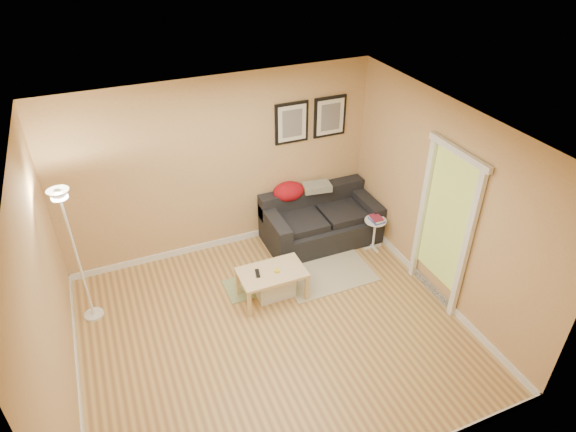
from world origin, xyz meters
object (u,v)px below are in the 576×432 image
object	(u,v)px
storage_bin	(274,284)
side_table	(374,234)
coffee_table	(272,284)
sofa	(321,219)
book_stack	(377,219)
floor_lamp	(78,261)

from	to	relation	value
storage_bin	side_table	distance (m)	1.80
side_table	coffee_table	bearing A→B (deg)	-166.68
sofa	book_stack	bearing A→B (deg)	-38.80
storage_bin	coffee_table	bearing A→B (deg)	-131.79
sofa	side_table	world-z (taller)	sofa
sofa	side_table	bearing A→B (deg)	-37.92
sofa	side_table	distance (m)	0.82
coffee_table	storage_bin	bearing A→B (deg)	26.23
coffee_table	storage_bin	xyz separation A→B (m)	(0.04, 0.05, -0.06)
coffee_table	book_stack	size ratio (longest dim) A/B	3.90
coffee_table	side_table	bearing A→B (deg)	-8.66
coffee_table	side_table	size ratio (longest dim) A/B	1.73
coffee_table	storage_bin	size ratio (longest dim) A/B	1.68
coffee_table	book_stack	world-z (taller)	book_stack
book_stack	side_table	bearing A→B (deg)	92.60
sofa	book_stack	xyz separation A→B (m)	(0.64, -0.52, 0.15)
sofa	storage_bin	world-z (taller)	sofa
storage_bin	side_table	size ratio (longest dim) A/B	1.03
storage_bin	book_stack	xyz separation A→B (m)	(1.76, 0.36, 0.37)
coffee_table	floor_lamp	size ratio (longest dim) A/B	0.46
sofa	side_table	size ratio (longest dim) A/B	3.43
coffee_table	floor_lamp	world-z (taller)	floor_lamp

